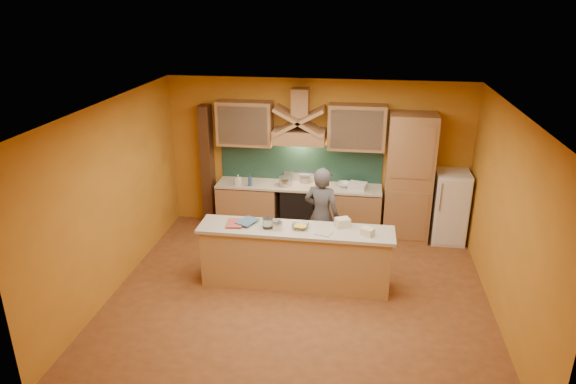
# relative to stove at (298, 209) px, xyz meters

# --- Properties ---
(floor) EXTENTS (5.50, 5.00, 0.01)m
(floor) POSITION_rel_stove_xyz_m (0.30, -2.20, -0.45)
(floor) COLOR brown
(floor) RESTS_ON ground
(ceiling) EXTENTS (5.50, 5.00, 0.01)m
(ceiling) POSITION_rel_stove_xyz_m (0.30, -2.20, 2.35)
(ceiling) COLOR white
(ceiling) RESTS_ON wall_back
(wall_back) EXTENTS (5.50, 0.02, 2.80)m
(wall_back) POSITION_rel_stove_xyz_m (0.30, 0.30, 0.95)
(wall_back) COLOR orange
(wall_back) RESTS_ON floor
(wall_front) EXTENTS (5.50, 0.02, 2.80)m
(wall_front) POSITION_rel_stove_xyz_m (0.30, -4.70, 0.95)
(wall_front) COLOR orange
(wall_front) RESTS_ON floor
(wall_left) EXTENTS (0.02, 5.00, 2.80)m
(wall_left) POSITION_rel_stove_xyz_m (-2.45, -2.20, 0.95)
(wall_left) COLOR orange
(wall_left) RESTS_ON floor
(wall_right) EXTENTS (0.02, 5.00, 2.80)m
(wall_right) POSITION_rel_stove_xyz_m (3.05, -2.20, 0.95)
(wall_right) COLOR orange
(wall_right) RESTS_ON floor
(base_cabinet_left) EXTENTS (1.10, 0.60, 0.86)m
(base_cabinet_left) POSITION_rel_stove_xyz_m (-0.95, 0.00, -0.02)
(base_cabinet_left) COLOR #A6764C
(base_cabinet_left) RESTS_ON floor
(base_cabinet_right) EXTENTS (1.10, 0.60, 0.86)m
(base_cabinet_right) POSITION_rel_stove_xyz_m (0.95, 0.00, -0.02)
(base_cabinet_right) COLOR #A6764C
(base_cabinet_right) RESTS_ON floor
(counter_top) EXTENTS (3.00, 0.62, 0.04)m
(counter_top) POSITION_rel_stove_xyz_m (-0.00, 0.00, 0.45)
(counter_top) COLOR beige
(counter_top) RESTS_ON base_cabinet_left
(stove) EXTENTS (0.60, 0.58, 0.90)m
(stove) POSITION_rel_stove_xyz_m (0.00, 0.00, 0.00)
(stove) COLOR black
(stove) RESTS_ON floor
(backsplash) EXTENTS (3.00, 0.03, 0.70)m
(backsplash) POSITION_rel_stove_xyz_m (-0.00, 0.28, 0.80)
(backsplash) COLOR #17342B
(backsplash) RESTS_ON wall_back
(range_hood) EXTENTS (0.92, 0.50, 0.24)m
(range_hood) POSITION_rel_stove_xyz_m (0.00, 0.05, 1.37)
(range_hood) COLOR #A6764C
(range_hood) RESTS_ON wall_back
(hood_chimney) EXTENTS (0.30, 0.30, 0.50)m
(hood_chimney) POSITION_rel_stove_xyz_m (0.00, 0.15, 1.95)
(hood_chimney) COLOR #A6764C
(hood_chimney) RESTS_ON wall_back
(upper_cabinet_left) EXTENTS (1.00, 0.35, 0.80)m
(upper_cabinet_left) POSITION_rel_stove_xyz_m (-1.00, 0.12, 1.55)
(upper_cabinet_left) COLOR #A6764C
(upper_cabinet_left) RESTS_ON wall_back
(upper_cabinet_right) EXTENTS (1.00, 0.35, 0.80)m
(upper_cabinet_right) POSITION_rel_stove_xyz_m (1.00, 0.12, 1.55)
(upper_cabinet_right) COLOR #A6764C
(upper_cabinet_right) RESTS_ON wall_back
(pantry_column) EXTENTS (0.80, 0.60, 2.30)m
(pantry_column) POSITION_rel_stove_xyz_m (1.95, 0.00, 0.70)
(pantry_column) COLOR #A6764C
(pantry_column) RESTS_ON floor
(fridge) EXTENTS (0.58, 0.60, 1.30)m
(fridge) POSITION_rel_stove_xyz_m (2.70, 0.00, 0.20)
(fridge) COLOR white
(fridge) RESTS_ON floor
(trim_column_left) EXTENTS (0.20, 0.30, 2.30)m
(trim_column_left) POSITION_rel_stove_xyz_m (-1.75, 0.15, 0.70)
(trim_column_left) COLOR #472816
(trim_column_left) RESTS_ON floor
(island_body) EXTENTS (2.80, 0.55, 0.88)m
(island_body) POSITION_rel_stove_xyz_m (0.20, -1.90, -0.01)
(island_body) COLOR tan
(island_body) RESTS_ON floor
(island_top) EXTENTS (2.90, 0.62, 0.05)m
(island_top) POSITION_rel_stove_xyz_m (0.20, -1.90, 0.47)
(island_top) COLOR beige
(island_top) RESTS_ON island_body
(person) EXTENTS (0.68, 0.54, 1.64)m
(person) POSITION_rel_stove_xyz_m (0.52, -1.10, 0.37)
(person) COLOR #4C4C51
(person) RESTS_ON floor
(pot_large) EXTENTS (0.29, 0.29, 0.15)m
(pot_large) POSITION_rel_stove_xyz_m (-0.24, -0.05, 0.53)
(pot_large) COLOR #B2B2B9
(pot_large) RESTS_ON stove
(pot_small) EXTENTS (0.23, 0.23, 0.13)m
(pot_small) POSITION_rel_stove_xyz_m (0.09, 0.16, 0.51)
(pot_small) COLOR #B2B2B9
(pot_small) RESTS_ON stove
(soap_bottle_a) EXTENTS (0.10, 0.11, 0.19)m
(soap_bottle_a) POSITION_rel_stove_xyz_m (-1.09, -0.16, 0.57)
(soap_bottle_a) COLOR white
(soap_bottle_a) RESTS_ON counter_top
(soap_bottle_b) EXTENTS (0.12, 0.12, 0.22)m
(soap_bottle_b) POSITION_rel_stove_xyz_m (-0.86, -0.17, 0.58)
(soap_bottle_b) COLOR #2F4E82
(soap_bottle_b) RESTS_ON counter_top
(bowl_back) EXTENTS (0.27, 0.27, 0.08)m
(bowl_back) POSITION_rel_stove_xyz_m (0.82, 0.03, 0.51)
(bowl_back) COLOR silver
(bowl_back) RESTS_ON counter_top
(dish_rack) EXTENTS (0.36, 0.31, 0.11)m
(dish_rack) POSITION_rel_stove_xyz_m (1.06, -0.05, 0.53)
(dish_rack) COLOR silver
(dish_rack) RESTS_ON counter_top
(book_lower) EXTENTS (0.28, 0.35, 0.03)m
(book_lower) POSITION_rel_stove_xyz_m (-0.84, -1.91, 0.51)
(book_lower) COLOR #BA4642
(book_lower) RESTS_ON island_top
(book_upper) EXTENTS (0.35, 0.39, 0.02)m
(book_upper) POSITION_rel_stove_xyz_m (-0.65, -1.79, 0.53)
(book_upper) COLOR #3E6688
(book_upper) RESTS_ON island_top
(jar_large) EXTENTS (0.18, 0.18, 0.15)m
(jar_large) POSITION_rel_stove_xyz_m (-0.21, -1.94, 0.57)
(jar_large) COLOR silver
(jar_large) RESTS_ON island_top
(jar_small) EXTENTS (0.12, 0.12, 0.16)m
(jar_small) POSITION_rel_stove_xyz_m (-0.06, -1.97, 0.57)
(jar_small) COLOR silver
(jar_small) RESTS_ON island_top
(kitchen_scale) EXTENTS (0.12, 0.12, 0.09)m
(kitchen_scale) POSITION_rel_stove_xyz_m (-0.05, -1.98, 0.54)
(kitchen_scale) COLOR white
(kitchen_scale) RESTS_ON island_top
(mixing_bowl) EXTENTS (0.27, 0.27, 0.06)m
(mixing_bowl) POSITION_rel_stove_xyz_m (0.27, -1.88, 0.53)
(mixing_bowl) COLOR white
(mixing_bowl) RESTS_ON island_top
(cloth) EXTENTS (0.26, 0.22, 0.01)m
(cloth) POSITION_rel_stove_xyz_m (0.62, -2.03, 0.50)
(cloth) COLOR #C8ADA5
(cloth) RESTS_ON island_top
(grocery_bag_a) EXTENTS (0.25, 0.23, 0.13)m
(grocery_bag_a) POSITION_rel_stove_xyz_m (0.88, -1.73, 0.56)
(grocery_bag_a) COLOR beige
(grocery_bag_a) RESTS_ON island_top
(grocery_bag_b) EXTENTS (0.22, 0.20, 0.11)m
(grocery_bag_b) POSITION_rel_stove_xyz_m (1.25, -1.97, 0.55)
(grocery_bag_b) COLOR #EDE3C3
(grocery_bag_b) RESTS_ON island_top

